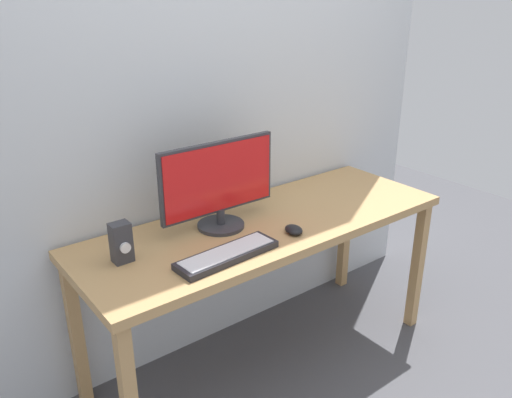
% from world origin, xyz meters
% --- Properties ---
extents(ground_plane, '(6.00, 6.00, 0.00)m').
position_xyz_m(ground_plane, '(0.00, 0.00, 0.00)').
color(ground_plane, '#4C4C51').
extents(wall_back, '(2.66, 0.04, 3.00)m').
position_xyz_m(wall_back, '(0.00, 0.35, 1.50)').
color(wall_back, silver).
rests_on(wall_back, ground_plane).
extents(desk, '(1.72, 0.61, 0.76)m').
position_xyz_m(desk, '(0.00, 0.00, 0.68)').
color(desk, tan).
rests_on(desk, ground_plane).
extents(monitor, '(0.55, 0.20, 0.38)m').
position_xyz_m(monitor, '(-0.20, 0.08, 0.95)').
color(monitor, '#333338').
rests_on(monitor, desk).
extents(keyboard_primary, '(0.43, 0.15, 0.03)m').
position_xyz_m(keyboard_primary, '(-0.33, -0.17, 0.77)').
color(keyboard_primary, '#232328').
rests_on(keyboard_primary, desk).
extents(mouse, '(0.09, 0.10, 0.03)m').
position_xyz_m(mouse, '(0.01, -0.17, 0.77)').
color(mouse, black).
rests_on(mouse, desk).
extents(audio_controller, '(0.07, 0.07, 0.16)m').
position_xyz_m(audio_controller, '(-0.66, 0.05, 0.83)').
color(audio_controller, '#333338').
rests_on(audio_controller, desk).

